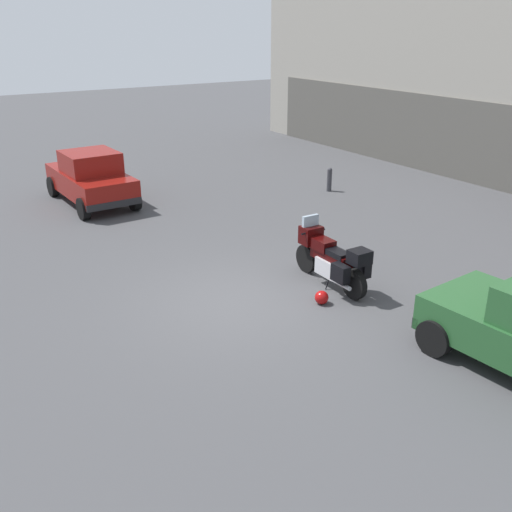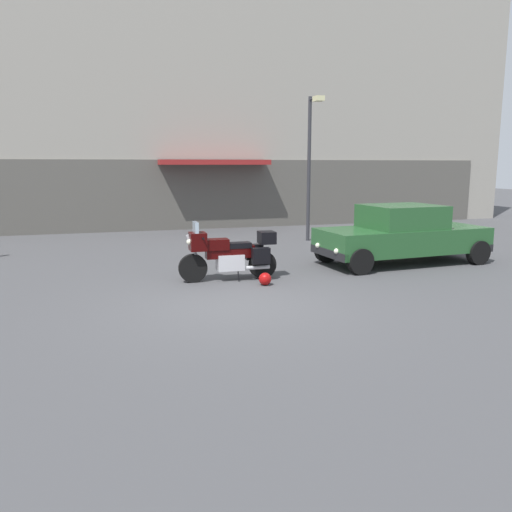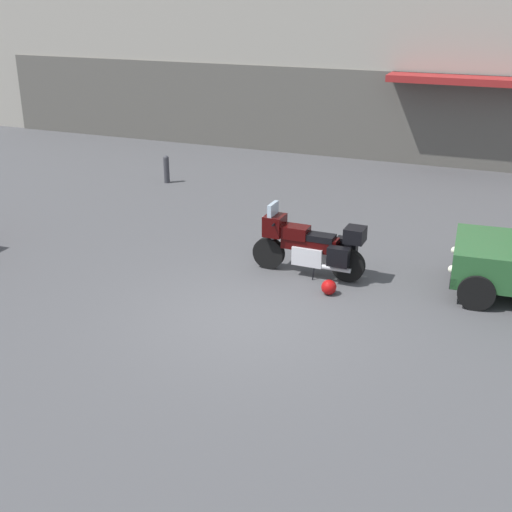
# 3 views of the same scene
# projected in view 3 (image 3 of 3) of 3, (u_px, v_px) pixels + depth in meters

# --- Properties ---
(ground_plane) EXTENTS (80.00, 80.00, 0.00)m
(ground_plane) POSITION_uv_depth(u_px,v_px,m) (251.00, 316.00, 11.46)
(ground_plane) COLOR #424244
(motorcycle) EXTENTS (2.26, 0.77, 1.36)m
(motorcycle) POSITION_uv_depth(u_px,v_px,m) (310.00, 245.00, 12.87)
(motorcycle) COLOR black
(motorcycle) RESTS_ON ground
(helmet) EXTENTS (0.28, 0.28, 0.28)m
(helmet) POSITION_uv_depth(u_px,v_px,m) (329.00, 287.00, 12.22)
(helmet) COLOR #990C0C
(helmet) RESTS_ON ground
(bollard_curbside) EXTENTS (0.16, 0.16, 0.79)m
(bollard_curbside) POSITION_uv_depth(u_px,v_px,m) (166.00, 168.00, 19.07)
(bollard_curbside) COLOR #333338
(bollard_curbside) RESTS_ON ground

